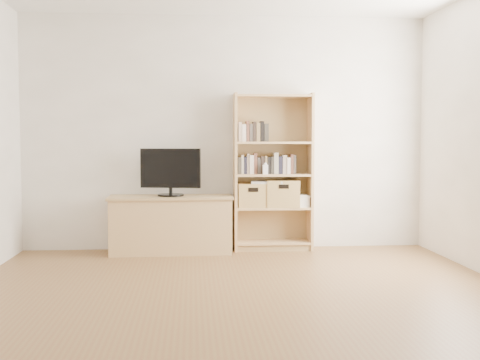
{
  "coord_description": "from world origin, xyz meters",
  "views": [
    {
      "loc": [
        -0.38,
        -4.25,
        1.22
      ],
      "look_at": [
        0.11,
        1.9,
        0.81
      ],
      "focal_mm": 45.0,
      "sensor_mm": 36.0,
      "label": 1
    }
  ],
  "objects": [
    {
      "name": "front_wall",
      "position": [
        0.0,
        -2.5,
        1.3
      ],
      "size": [
        4.5,
        0.02,
        2.6
      ],
      "primitive_type": "cube",
      "color": "beige",
      "rests_on": "floor"
    },
    {
      "name": "bookshelf",
      "position": [
        0.52,
        2.35,
        0.87
      ],
      "size": [
        0.87,
        0.31,
        1.73
      ],
      "primitive_type": "cube",
      "rotation": [
        0.0,
        0.0,
        -0.0
      ],
      "color": "tan",
      "rests_on": "floor"
    },
    {
      "name": "laptop",
      "position": [
        0.45,
        2.33,
        0.76
      ],
      "size": [
        0.37,
        0.28,
        0.03
      ],
      "primitive_type": "cube",
      "rotation": [
        0.0,
        0.0,
        -0.12
      ],
      "color": "silver",
      "rests_on": "basket_left"
    },
    {
      "name": "books_row_mid",
      "position": [
        0.52,
        2.37,
        0.97
      ],
      "size": [
        0.9,
        0.18,
        0.24
      ],
      "primitive_type": "cube",
      "rotation": [
        0.0,
        0.0,
        -0.0
      ],
      "color": "#38352E",
      "rests_on": "bookshelf"
    },
    {
      "name": "magazine_stack",
      "position": [
        0.81,
        2.34,
        0.54
      ],
      "size": [
        0.19,
        0.26,
        0.11
      ],
      "primitive_type": "cube",
      "rotation": [
        0.0,
        0.0,
        0.09
      ],
      "color": "beige",
      "rests_on": "bookshelf"
    },
    {
      "name": "basket_left",
      "position": [
        0.28,
        2.34,
        0.61
      ],
      "size": [
        0.32,
        0.26,
        0.26
      ],
      "primitive_type": "cube",
      "rotation": [
        0.0,
        0.0,
        -0.01
      ],
      "color": "tan",
      "rests_on": "bookshelf"
    },
    {
      "name": "basket_right",
      "position": [
        0.62,
        2.34,
        0.63
      ],
      "size": [
        0.37,
        0.31,
        0.3
      ],
      "primitive_type": "cube",
      "rotation": [
        0.0,
        0.0,
        -0.05
      ],
      "color": "tan",
      "rests_on": "bookshelf"
    },
    {
      "name": "tv_stand",
      "position": [
        -0.61,
        2.26,
        0.3
      ],
      "size": [
        1.3,
        0.52,
        0.59
      ],
      "primitive_type": "cube",
      "rotation": [
        0.0,
        0.0,
        0.03
      ],
      "color": "tan",
      "rests_on": "floor"
    },
    {
      "name": "books_row_upper",
      "position": [
        0.32,
        2.37,
        1.3
      ],
      "size": [
        0.36,
        0.14,
        0.19
      ],
      "primitive_type": "cube",
      "rotation": [
        0.0,
        0.0,
        0.01
      ],
      "color": "#38352E",
      "rests_on": "bookshelf"
    },
    {
      "name": "floor",
      "position": [
        0.0,
        0.0,
        0.0
      ],
      "size": [
        4.5,
        5.0,
        0.01
      ],
      "primitive_type": "cube",
      "color": "brown",
      "rests_on": "ground"
    },
    {
      "name": "television",
      "position": [
        -0.61,
        2.26,
        0.88
      ],
      "size": [
        0.65,
        0.18,
        0.51
      ],
      "primitive_type": "cube",
      "rotation": [
        0.0,
        0.0,
        -0.21
      ],
      "color": "black",
      "rests_on": "tv_stand"
    },
    {
      "name": "baby_monitor",
      "position": [
        0.42,
        2.25,
        0.9
      ],
      "size": [
        0.06,
        0.04,
        0.11
      ],
      "primitive_type": "cube",
      "rotation": [
        0.0,
        0.0,
        0.06
      ],
      "color": "white",
      "rests_on": "bookshelf"
    },
    {
      "name": "back_wall",
      "position": [
        0.0,
        2.5,
        1.3
      ],
      "size": [
        4.5,
        0.02,
        2.6
      ],
      "primitive_type": "cube",
      "color": "beige",
      "rests_on": "floor"
    }
  ]
}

